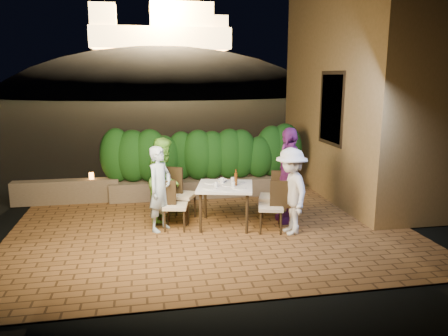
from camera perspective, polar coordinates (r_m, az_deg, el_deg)
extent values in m
plane|color=black|center=(7.76, -1.49, -8.37)|extent=(400.00, 400.00, 0.00)
cube|color=brown|center=(8.24, -2.05, -7.54)|extent=(7.00, 6.00, 0.15)
cube|color=#9E773E|center=(10.34, 16.99, 10.48)|extent=(1.60, 5.00, 5.00)
cube|color=black|center=(9.57, 14.01, 7.57)|extent=(0.08, 1.00, 1.40)
cube|color=black|center=(9.56, 13.95, 7.57)|extent=(0.06, 1.15, 1.55)
cube|color=brown|center=(9.89, -2.47, -2.54)|extent=(4.20, 0.55, 0.40)
cube|color=brown|center=(9.93, -19.90, -2.91)|extent=(2.20, 0.30, 0.50)
ellipsoid|color=black|center=(67.59, -7.93, 6.17)|extent=(52.00, 40.00, 22.00)
cylinder|color=white|center=(7.62, -1.85, -2.63)|extent=(0.24, 0.24, 0.01)
cylinder|color=white|center=(8.01, -1.74, -1.91)|extent=(0.24, 0.24, 0.01)
cylinder|color=white|center=(7.61, 2.00, -2.64)|extent=(0.23, 0.23, 0.01)
cylinder|color=white|center=(8.04, 2.03, -1.86)|extent=(0.20, 0.20, 0.01)
cylinder|color=white|center=(7.82, 0.33, -2.25)|extent=(0.19, 0.19, 0.01)
cylinder|color=white|center=(7.46, 0.50, -2.93)|extent=(0.21, 0.21, 0.01)
cylinder|color=silver|center=(7.69, -1.06, -2.15)|extent=(0.06, 0.06, 0.10)
cylinder|color=silver|center=(7.94, -0.24, -1.65)|extent=(0.06, 0.06, 0.11)
cylinder|color=silver|center=(7.66, 1.21, -2.19)|extent=(0.06, 0.06, 0.10)
cylinder|color=silver|center=(7.94, 1.13, -1.63)|extent=(0.07, 0.07, 0.12)
imported|color=white|center=(8.09, -0.24, -1.64)|extent=(0.24, 0.24, 0.04)
imported|color=#A0BBCE|center=(7.67, -8.37, -2.70)|extent=(0.62, 0.65, 1.50)
imported|color=#6EBE3B|center=(8.22, -7.82, -1.45)|extent=(0.76, 0.88, 1.57)
imported|color=white|center=(7.52, 8.73, -3.03)|extent=(0.61, 0.99, 1.49)
imported|color=#672264|center=(8.10, 8.45, -0.94)|extent=(0.51, 1.07, 1.77)
cylinder|color=orange|center=(9.78, -16.93, -1.00)|extent=(0.10, 0.10, 0.14)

